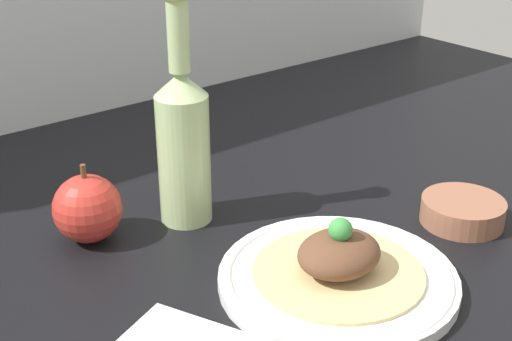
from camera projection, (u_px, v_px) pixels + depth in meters
ground_plane at (280, 241)px, 90.35cm from camera, size 180.00×110.00×4.00cm
plate at (338, 278)px, 77.54cm from camera, size 26.17×26.17×1.71cm
plated_food at (339, 258)px, 76.48cm from camera, size 18.76×18.76×6.77cm
cider_bottle at (183, 139)px, 87.03cm from camera, size 6.56×6.56×29.35cm
apple at (87, 209)px, 85.12cm from camera, size 8.34×8.34×9.93cm
dipping_bowl at (463, 211)px, 89.98cm from camera, size 10.48×10.48×3.17cm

